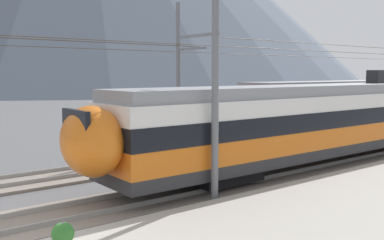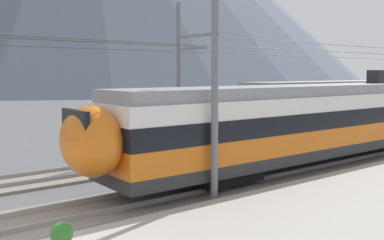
{
  "view_description": "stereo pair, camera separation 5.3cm",
  "coord_description": "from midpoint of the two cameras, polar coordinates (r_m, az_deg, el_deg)",
  "views": [
    {
      "loc": [
        -3.19,
        -11.46,
        4.4
      ],
      "look_at": [
        8.63,
        3.73,
        2.35
      ],
      "focal_mm": 41.34,
      "sensor_mm": 36.0,
      "label": 1
    },
    {
      "loc": [
        -3.15,
        -11.49,
        4.4
      ],
      "look_at": [
        8.63,
        3.73,
        2.35
      ],
      "focal_mm": 41.34,
      "sensor_mm": 36.0,
      "label": 2
    }
  ],
  "objects": [
    {
      "name": "catenary_mast_far_side",
      "position": [
        24.76,
        -1.47,
        5.78
      ],
      "size": [
        39.07,
        2.57,
        8.27
      ],
      "color": "slate",
      "rests_on": "ground"
    },
    {
      "name": "catenary_mast_mid",
      "position": [
        14.58,
        2.79,
        5.14
      ],
      "size": [
        39.07,
        2.01,
        8.07
      ],
      "color": "slate",
      "rests_on": "ground"
    },
    {
      "name": "potted_plant_by_shelter",
      "position": [
        10.78,
        -16.3,
        -14.18
      ],
      "size": [
        0.51,
        0.51,
        0.71
      ],
      "color": "brown",
      "rests_on": "platform_slab"
    },
    {
      "name": "track_near",
      "position": [
        13.77,
        -23.02,
        -12.75
      ],
      "size": [
        120.0,
        3.0,
        0.28
      ],
      "color": "slate",
      "rests_on": "ground"
    },
    {
      "name": "train_far_track",
      "position": [
        37.24,
        23.55,
        2.25
      ],
      "size": [
        31.52,
        2.94,
        4.27
      ],
      "color": "#2D2D30",
      "rests_on": "track_far"
    },
    {
      "name": "train_near_platform",
      "position": [
        22.21,
        17.17,
        0.2
      ],
      "size": [
        26.0,
        2.96,
        4.27
      ],
      "color": "#2D2D30",
      "rests_on": "track_near"
    }
  ]
}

